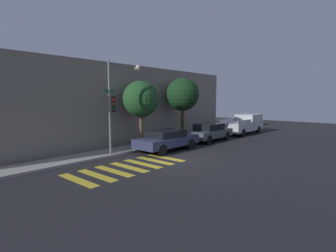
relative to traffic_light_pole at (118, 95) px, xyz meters
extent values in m
plane|color=black|center=(1.48, -3.37, -3.57)|extent=(60.00, 60.00, 0.00)
cube|color=gray|center=(1.48, 0.75, -3.50)|extent=(26.00, 1.84, 0.14)
cube|color=slate|center=(1.48, 5.07, -0.69)|extent=(26.00, 6.00, 5.74)
cube|color=gold|center=(-4.14, -2.57, -3.56)|extent=(0.45, 2.60, 0.00)
cube|color=gold|center=(-3.23, -2.57, -3.56)|extent=(0.45, 2.60, 0.00)
cube|color=gold|center=(-2.32, -2.57, -3.56)|extent=(0.45, 2.60, 0.00)
cube|color=gold|center=(-1.40, -2.57, -3.56)|extent=(0.45, 2.60, 0.00)
cube|color=gold|center=(-0.49, -2.57, -3.56)|extent=(0.45, 2.60, 0.00)
cube|color=gold|center=(0.42, -2.57, -3.56)|extent=(0.45, 2.60, 0.00)
cube|color=gold|center=(1.33, -2.57, -3.56)|extent=(0.45, 2.60, 0.00)
cylinder|color=slate|center=(-0.52, 0.08, -0.81)|extent=(0.12, 0.12, 5.51)
cube|color=black|center=(-0.52, -0.13, -0.52)|extent=(0.30, 0.30, 0.90)
cylinder|color=red|center=(-0.52, -0.29, -0.25)|extent=(0.18, 0.02, 0.18)
cylinder|color=#593D0A|center=(-0.52, -0.29, -0.52)|extent=(0.18, 0.02, 0.18)
cylinder|color=#0C3819|center=(-0.52, -0.29, -0.79)|extent=(0.18, 0.02, 0.18)
cube|color=#19662D|center=(-0.52, 0.08, 0.22)|extent=(0.70, 0.02, 0.18)
cylinder|color=slate|center=(0.56, 0.08, 1.79)|extent=(2.17, 0.08, 0.08)
sphere|color=#F9E5B2|center=(1.65, 0.08, 1.69)|extent=(0.36, 0.36, 0.36)
cube|color=#2D3351|center=(2.94, -1.27, -2.93)|extent=(4.52, 1.83, 0.57)
cube|color=black|center=(2.83, -1.27, -2.43)|extent=(2.35, 1.61, 0.43)
cylinder|color=black|center=(4.34, -0.45, -3.22)|extent=(0.70, 0.22, 0.70)
cylinder|color=black|center=(4.34, -2.10, -3.22)|extent=(0.70, 0.22, 0.70)
cylinder|color=black|center=(1.54, -0.45, -3.22)|extent=(0.70, 0.22, 0.70)
cylinder|color=black|center=(1.54, -2.10, -3.22)|extent=(0.70, 0.22, 0.70)
cube|color=#4C5156|center=(7.99, -1.27, -2.94)|extent=(4.34, 1.73, 0.55)
cube|color=black|center=(7.89, -1.27, -2.42)|extent=(2.25, 1.52, 0.50)
cylinder|color=black|center=(9.34, -0.50, -3.22)|extent=(0.70, 0.22, 0.70)
cylinder|color=black|center=(9.34, -2.05, -3.22)|extent=(0.70, 0.22, 0.70)
cylinder|color=black|center=(6.65, -0.50, -3.22)|extent=(0.70, 0.22, 0.70)
cylinder|color=black|center=(6.65, -2.05, -3.22)|extent=(0.70, 0.22, 0.70)
cube|color=#BCBCC1|center=(13.66, -1.27, -2.80)|extent=(5.45, 2.02, 0.83)
cube|color=#BCBCC1|center=(15.16, -1.27, -2.07)|extent=(2.45, 1.85, 0.64)
cube|color=#BCBCC1|center=(12.30, -0.39, -2.25)|extent=(2.72, 0.08, 0.28)
cube|color=#BCBCC1|center=(12.30, -2.16, -2.25)|extent=(2.72, 0.08, 0.28)
cylinder|color=black|center=(15.35, -0.35, -3.22)|extent=(0.70, 0.22, 0.70)
cylinder|color=black|center=(15.35, -2.19, -3.22)|extent=(0.70, 0.22, 0.70)
cylinder|color=black|center=(11.97, -0.35, -3.22)|extent=(0.70, 0.22, 0.70)
cylinder|color=black|center=(11.97, -2.19, -3.22)|extent=(0.70, 0.22, 0.70)
cylinder|color=brown|center=(2.38, 0.59, -2.36)|extent=(0.24, 0.24, 2.42)
sphere|color=#1E4721|center=(2.38, 0.59, -0.24)|extent=(2.43, 2.43, 2.43)
cylinder|color=#42301E|center=(6.89, 0.59, -2.21)|extent=(0.28, 0.28, 2.71)
sphere|color=#143316|center=(6.89, 0.59, 0.12)|extent=(2.61, 2.61, 2.61)
camera|label=1|loc=(-9.58, -12.32, -0.20)|focal=28.00mm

